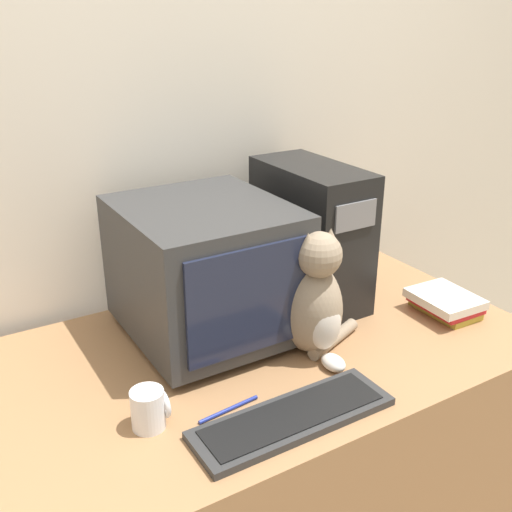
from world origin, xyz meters
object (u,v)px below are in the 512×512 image
keyboard (293,417)px  mug (149,409)px  book_stack (445,303)px  crt_monitor (205,270)px  computer_tower (310,234)px  pen (229,409)px  cat (312,301)px

keyboard → mug: mug is taller
mug → book_stack: bearing=2.2°
crt_monitor → computer_tower: (0.37, 0.04, 0.02)m
crt_monitor → mug: size_ratio=5.18×
book_stack → crt_monitor: bearing=158.5°
crt_monitor → mug: bearing=-134.4°
computer_tower → pen: size_ratio=2.68×
computer_tower → book_stack: computer_tower is taller
cat → keyboard: bearing=-131.6°
book_stack → pen: bearing=-174.2°
computer_tower → cat: (-0.18, -0.26, -0.07)m
crt_monitor → pen: bearing=-109.3°
crt_monitor → computer_tower: computer_tower is taller
computer_tower → keyboard: size_ratio=0.90×
keyboard → book_stack: bearing=15.3°
book_stack → keyboard: bearing=-164.7°
cat → mug: 0.50m
computer_tower → book_stack: 0.45m
crt_monitor → cat: (0.19, -0.22, -0.05)m
computer_tower → cat: 0.32m
computer_tower → mug: bearing=-153.3°
crt_monitor → book_stack: bearing=-21.5°
computer_tower → keyboard: 0.65m
book_stack → pen: 0.78m
pen → mug: bearing=166.0°
cat → pen: size_ratio=2.20×
cat → pen: 0.36m
book_stack → mug: (-0.94, -0.04, 0.01)m
keyboard → pen: keyboard is taller
keyboard → pen: bearing=134.7°
computer_tower → keyboard: (-0.39, -0.48, -0.20)m
cat → book_stack: bearing=-3.1°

